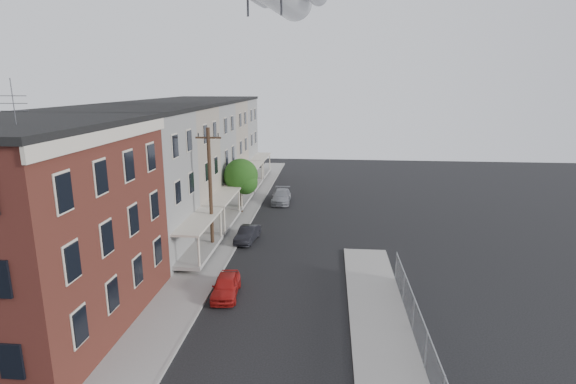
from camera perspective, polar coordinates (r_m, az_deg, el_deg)
name	(u,v)px	position (r m, az deg, el deg)	size (l,w,h in m)	color
sidewalk_left	(232,225)	(39.09, -7.15, -4.19)	(3.00, 62.00, 0.12)	gray
sidewalk_right	(386,353)	(22.00, 12.34, -19.39)	(3.00, 26.00, 0.12)	gray
curb_left	(248,225)	(38.80, -5.06, -4.26)	(0.15, 62.00, 0.14)	gray
curb_right	(354,352)	(21.86, 8.35, -19.41)	(0.15, 26.00, 0.14)	gray
corner_building	(21,228)	(25.22, -30.82, -3.94)	(10.31, 12.30, 12.15)	#3D1513
row_house_a	(114,185)	(33.06, -21.25, 0.79)	(11.98, 7.00, 10.30)	#61615F
row_house_b	(153,167)	(39.31, -16.78, 3.05)	(11.98, 7.00, 10.30)	gray
row_house_c	(180,154)	(45.78, -13.55, 4.67)	(11.98, 7.00, 10.30)	#61615F
row_house_d	(200,145)	(52.39, -11.11, 5.88)	(11.98, 7.00, 10.30)	gray
row_house_e	(215,138)	(59.09, -9.22, 6.80)	(11.98, 7.00, 10.30)	#61615F
chainlink_fence	(426,349)	(20.92, 17.12, -18.57)	(0.06, 18.06, 1.90)	gray
utility_pole	(210,189)	(32.27, -9.83, 0.40)	(1.80, 0.26, 9.00)	black
street_tree	(242,178)	(41.90, -5.85, 1.84)	(3.22, 3.20, 5.20)	black
car_near	(226,286)	(26.60, -7.90, -11.72)	(1.44, 3.59, 1.22)	#AC1916
car_mid	(248,234)	(35.06, -5.16, -5.35)	(1.23, 3.53, 1.16)	black
car_far	(281,196)	(46.12, -0.85, -0.56)	(1.84, 4.52, 1.31)	gray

